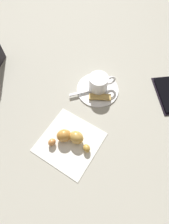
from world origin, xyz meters
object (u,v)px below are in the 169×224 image
(teaspoon, at_px, (95,89))
(sugar_packet, at_px, (100,97))
(saucer, at_px, (97,89))
(napkin, at_px, (70,142))
(croissant, at_px, (70,138))
(espresso_cup, at_px, (100,83))
(cell_phone, at_px, (168,94))

(teaspoon, height_order, sugar_packet, teaspoon)
(saucer, xyz_separation_m, sugar_packet, (-0.03, -0.02, 0.01))
(napkin, height_order, croissant, croissant)
(saucer, xyz_separation_m, espresso_cup, (0.00, -0.01, 0.03))
(croissant, relative_size, cell_phone, 0.77)
(saucer, distance_m, teaspoon, 0.01)
(napkin, bearing_deg, sugar_packet, -11.16)
(teaspoon, xyz_separation_m, cell_phone, (0.07, -0.24, -0.01))
(espresso_cup, xyz_separation_m, napkin, (-0.21, 0.02, -0.04))
(napkin, bearing_deg, croissant, -11.27)
(sugar_packet, bearing_deg, croissant, -119.06)
(saucer, xyz_separation_m, croissant, (-0.20, 0.01, 0.02))
(espresso_cup, bearing_deg, teaspoon, 125.23)
(espresso_cup, bearing_deg, saucer, 102.73)
(sugar_packet, xyz_separation_m, croissant, (-0.17, 0.03, 0.01))
(teaspoon, distance_m, cell_phone, 0.25)
(espresso_cup, distance_m, teaspoon, 0.03)
(sugar_packet, distance_m, croissant, 0.17)
(teaspoon, distance_m, croissant, 0.19)
(sugar_packet, relative_size, croissant, 0.56)
(saucer, xyz_separation_m, napkin, (-0.21, 0.02, -0.00))
(espresso_cup, height_order, sugar_packet, espresso_cup)
(sugar_packet, bearing_deg, espresso_cup, 94.68)
(cell_phone, bearing_deg, croissant, 137.31)
(saucer, distance_m, cell_phone, 0.24)
(napkin, bearing_deg, espresso_cup, -5.70)
(croissant, bearing_deg, saucer, -3.97)
(saucer, relative_size, teaspoon, 1.24)
(espresso_cup, xyz_separation_m, teaspoon, (-0.01, 0.01, -0.03))
(espresso_cup, bearing_deg, cell_phone, -74.43)
(cell_phone, bearing_deg, teaspoon, 106.79)
(napkin, bearing_deg, cell_phone, -42.19)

